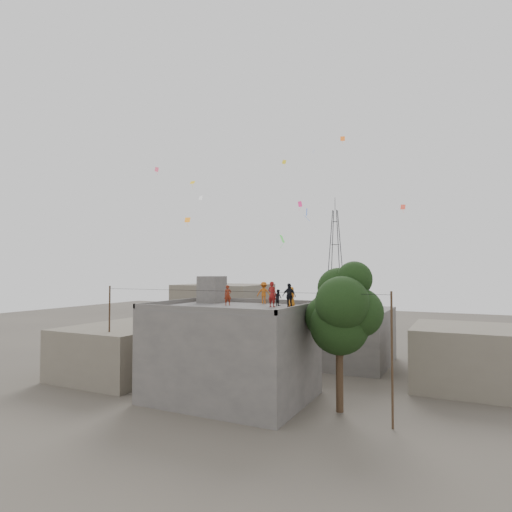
{
  "coord_description": "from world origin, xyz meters",
  "views": [
    {
      "loc": [
        14.12,
        -25.16,
        8.5
      ],
      "look_at": [
        1.33,
        0.97,
        9.52
      ],
      "focal_mm": 30.0,
      "sensor_mm": 36.0,
      "label": 1
    }
  ],
  "objects_px": {
    "stair_head_box": "(212,289)",
    "transmission_tower": "(335,267)",
    "person_dark_adult": "(289,296)",
    "tree": "(342,310)",
    "person_red_adult": "(272,294)"
  },
  "relations": [
    {
      "from": "stair_head_box",
      "to": "transmission_tower",
      "type": "xyz_separation_m",
      "value": [
        -0.8,
        37.4,
        1.97
      ]
    },
    {
      "from": "transmission_tower",
      "to": "person_dark_adult",
      "type": "distance_m",
      "value": 40.87
    },
    {
      "from": "stair_head_box",
      "to": "tree",
      "type": "relative_size",
      "value": 0.22
    },
    {
      "from": "tree",
      "to": "person_red_adult",
      "type": "height_order",
      "value": "tree"
    },
    {
      "from": "stair_head_box",
      "to": "person_dark_adult",
      "type": "distance_m",
      "value": 7.77
    },
    {
      "from": "stair_head_box",
      "to": "transmission_tower",
      "type": "bearing_deg",
      "value": 91.23
    },
    {
      "from": "transmission_tower",
      "to": "stair_head_box",
      "type": "bearing_deg",
      "value": -88.77
    },
    {
      "from": "tree",
      "to": "person_red_adult",
      "type": "bearing_deg",
      "value": 176.58
    },
    {
      "from": "tree",
      "to": "transmission_tower",
      "type": "height_order",
      "value": "transmission_tower"
    },
    {
      "from": "person_dark_adult",
      "to": "transmission_tower",
      "type": "bearing_deg",
      "value": 110.0
    },
    {
      "from": "tree",
      "to": "person_dark_adult",
      "type": "xyz_separation_m",
      "value": [
        -3.24,
        -0.59,
        0.81
      ]
    },
    {
      "from": "tree",
      "to": "person_dark_adult",
      "type": "height_order",
      "value": "tree"
    },
    {
      "from": "stair_head_box",
      "to": "transmission_tower",
      "type": "height_order",
      "value": "transmission_tower"
    },
    {
      "from": "person_red_adult",
      "to": "person_dark_adult",
      "type": "bearing_deg",
      "value": 161.94
    },
    {
      "from": "tree",
      "to": "transmission_tower",
      "type": "distance_m",
      "value": 41.12
    }
  ]
}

